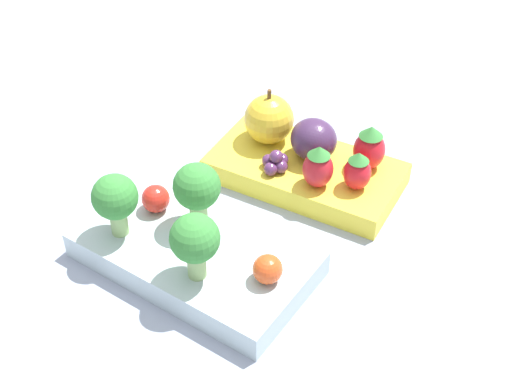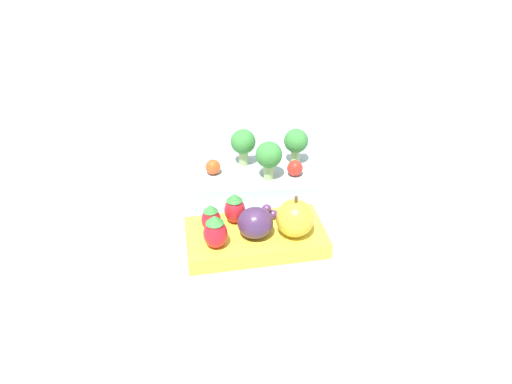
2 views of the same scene
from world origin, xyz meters
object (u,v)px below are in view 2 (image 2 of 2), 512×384
object	(u,v)px
cherry_tomato_0	(295,168)
apple	(295,218)
bento_box_savoury	(256,178)
broccoli_floret_0	(269,156)
strawberry_1	(215,232)
grape_cluster	(267,213)
cherry_tomato_1	(213,167)
plum	(255,223)
strawberry_0	(235,208)
broccoli_floret_2	(243,143)
strawberry_2	(211,218)
broccoli_floret_1	(296,142)
bento_box_fruit	(255,237)

from	to	relation	value
cherry_tomato_0	apple	distance (m)	0.15
bento_box_savoury	broccoli_floret_0	distance (m)	0.06
strawberry_1	grape_cluster	world-z (taller)	strawberry_1
cherry_tomato_1	plum	distance (m)	0.17
strawberry_0	plum	xyz separation A→B (m)	(0.03, -0.03, -0.00)
broccoli_floret_0	broccoli_floret_2	bearing A→B (deg)	129.48
cherry_tomato_1	strawberry_1	size ratio (longest dim) A/B	0.52
strawberry_0	plum	bearing A→B (deg)	-50.71
cherry_tomato_1	strawberry_0	world-z (taller)	strawberry_0
strawberry_0	strawberry_2	xyz separation A→B (m)	(-0.03, -0.02, -0.00)
strawberry_0	plum	world-z (taller)	strawberry_0
cherry_tomato_1	strawberry_2	size ratio (longest dim) A/B	0.61
broccoli_floret_1	strawberry_0	xyz separation A→B (m)	(-0.10, -0.16, -0.02)
bento_box_savoury	broccoli_floret_0	bearing A→B (deg)	-50.09
broccoli_floret_1	apple	xyz separation A→B (m)	(-0.02, -0.19, -0.02)
bento_box_savoury	strawberry_1	distance (m)	0.20
bento_box_fruit	cherry_tomato_1	bearing A→B (deg)	113.23
plum	grape_cluster	world-z (taller)	plum
strawberry_0	grape_cluster	size ratio (longest dim) A/B	1.43
apple	strawberry_2	size ratio (longest dim) A/B	1.47
broccoli_floret_1	cherry_tomato_0	xyz separation A→B (m)	(-0.00, -0.04, -0.03)
cherry_tomato_0	strawberry_2	bearing A→B (deg)	-132.19
cherry_tomato_1	plum	world-z (taller)	plum
bento_box_savoury	strawberry_0	bearing A→B (deg)	-104.21
strawberry_1	broccoli_floret_2	bearing A→B (deg)	80.23
bento_box_fruit	bento_box_savoury	bearing A→B (deg)	87.84
cherry_tomato_1	strawberry_1	distance (m)	0.18
cherry_tomato_0	bento_box_savoury	bearing A→B (deg)	168.34
broccoli_floret_1	grape_cluster	xyz separation A→B (m)	(-0.06, -0.16, -0.03)
plum	bento_box_savoury	bearing A→B (deg)	87.81
bento_box_savoury	broccoli_floret_0	xyz separation A→B (m)	(0.02, -0.02, 0.05)
broccoli_floret_0	cherry_tomato_0	distance (m)	0.05
broccoli_floret_1	broccoli_floret_2	xyz separation A→B (m)	(-0.09, -0.00, 0.00)
bento_box_savoury	strawberry_0	world-z (taller)	strawberry_0
bento_box_savoury	strawberry_0	xyz separation A→B (m)	(-0.03, -0.13, 0.03)
broccoli_floret_2	cherry_tomato_0	xyz separation A→B (m)	(0.08, -0.04, -0.03)
bento_box_savoury	bento_box_fruit	world-z (taller)	bento_box_savoury
strawberry_2	grape_cluster	distance (m)	0.08
bento_box_savoury	cherry_tomato_1	bearing A→B (deg)	-176.26
strawberry_1	strawberry_2	xyz separation A→B (m)	(-0.01, 0.03, -0.00)
cherry_tomato_0	strawberry_1	xyz separation A→B (m)	(-0.12, -0.17, 0.01)
cherry_tomato_0	cherry_tomato_1	bearing A→B (deg)	176.49
bento_box_fruit	cherry_tomato_0	distance (m)	0.16
broccoli_floret_0	cherry_tomato_0	world-z (taller)	broccoli_floret_0
cherry_tomato_0	cherry_tomato_1	size ratio (longest dim) A/B	1.03
apple	strawberry_1	bearing A→B (deg)	-167.55
strawberry_0	strawberry_1	world-z (taller)	strawberry_1
bento_box_savoury	broccoli_floret_0	size ratio (longest dim) A/B	3.34
strawberry_1	grape_cluster	size ratio (longest dim) A/B	1.52
bento_box_savoury	grape_cluster	distance (m)	0.13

